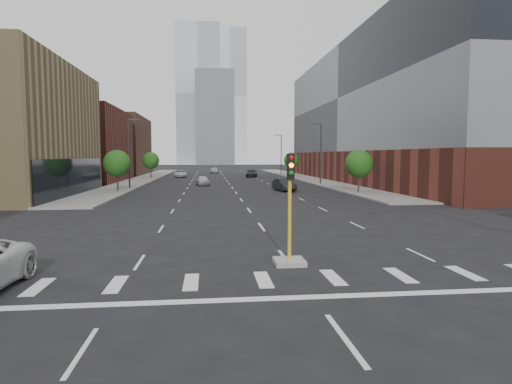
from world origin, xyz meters
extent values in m
plane|color=black|center=(0.00, 0.00, 0.00)|extent=(400.00, 400.00, 0.00)
cube|color=gray|center=(-15.00, 74.00, 0.07)|extent=(5.00, 92.00, 0.15)
cube|color=gray|center=(15.00, 74.00, 0.07)|extent=(5.00, 92.00, 0.15)
cube|color=brown|center=(-27.50, 66.00, 6.00)|extent=(20.00, 22.00, 12.00)
cube|color=brown|center=(-27.50, 92.00, 6.50)|extent=(20.00, 24.00, 13.00)
cube|color=brown|center=(29.50, 60.00, 2.50)|extent=(24.00, 70.00, 5.00)
cube|color=slate|center=(29.50, 60.00, 13.50)|extent=(24.00, 70.00, 17.00)
cube|color=#B2B7BC|center=(-8.00, 220.00, 35.00)|extent=(22.00, 22.00, 70.00)
cube|color=#B2B7BC|center=(10.00, 260.00, 40.00)|extent=(20.00, 20.00, 80.00)
cube|color=slate|center=(0.00, 200.00, 22.00)|extent=(18.00, 18.00, 44.00)
cube|color=#999993|center=(0.00, 9.00, 0.10)|extent=(1.20, 1.20, 0.20)
cylinder|color=gold|center=(0.00, 9.00, 1.80)|extent=(0.14, 0.14, 3.20)
cube|color=black|center=(0.00, 8.82, 3.90)|extent=(0.28, 0.18, 1.00)
sphere|color=red|center=(0.00, 8.72, 4.25)|extent=(0.18, 0.18, 0.18)
sphere|color=orange|center=(0.00, 8.72, 3.95)|extent=(0.18, 0.18, 0.18)
sphere|color=#0C7F19|center=(0.00, 8.72, 3.65)|extent=(0.18, 0.18, 0.18)
cylinder|color=#2D2D30|center=(13.50, 55.00, 4.50)|extent=(0.20, 0.20, 9.00)
cube|color=#2D2D30|center=(12.70, 55.00, 9.00)|extent=(1.40, 0.22, 0.15)
cylinder|color=#2D2D30|center=(13.50, 90.00, 4.50)|extent=(0.20, 0.20, 9.00)
cube|color=#2D2D30|center=(12.70, 90.00, 9.00)|extent=(1.40, 0.22, 0.15)
cylinder|color=#2D2D30|center=(-13.50, 50.00, 4.50)|extent=(0.20, 0.20, 9.00)
cube|color=#2D2D30|center=(-12.70, 50.00, 9.00)|extent=(1.40, 0.22, 0.15)
cylinder|color=#382619|center=(-14.00, 45.00, 1.02)|extent=(0.20, 0.20, 1.75)
sphere|color=#214B14|center=(-14.00, 45.00, 3.40)|extent=(3.20, 3.20, 3.20)
cylinder|color=#382619|center=(-14.00, 75.00, 1.02)|extent=(0.20, 0.20, 1.75)
sphere|color=#214B14|center=(-14.00, 75.00, 3.40)|extent=(3.20, 3.20, 3.20)
cylinder|color=#382619|center=(14.00, 40.00, 1.02)|extent=(0.20, 0.20, 1.75)
sphere|color=#214B14|center=(14.00, 40.00, 3.40)|extent=(3.20, 3.20, 3.20)
cylinder|color=#382619|center=(14.00, 80.00, 1.02)|extent=(0.20, 0.20, 1.75)
sphere|color=#214B14|center=(14.00, 80.00, 3.40)|extent=(3.20, 3.20, 3.20)
imported|color=silver|center=(-4.04, 54.99, 0.72)|extent=(2.20, 4.41, 1.44)
imported|color=black|center=(6.00, 43.91, 0.78)|extent=(2.38, 4.93, 1.56)
imported|color=silver|center=(-8.74, 79.63, 0.73)|extent=(2.59, 5.31, 1.46)
imported|color=black|center=(5.50, 78.22, 0.78)|extent=(2.97, 5.64, 1.56)
imported|color=#B7B8BD|center=(-1.74, 98.63, 0.76)|extent=(2.28, 4.64, 1.52)
camera|label=1|loc=(-3.17, -7.49, 4.32)|focal=30.00mm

